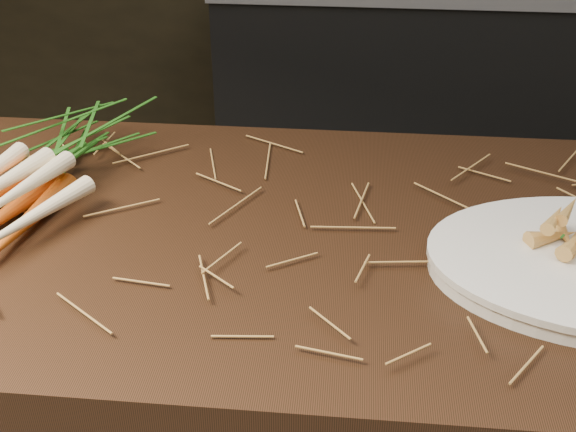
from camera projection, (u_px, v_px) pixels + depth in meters
back_counter at (453, 85)px, 2.85m from camera, size 1.82×0.62×0.84m
straw_bedding at (409, 231)px, 1.02m from camera, size 1.40×0.60×0.02m
root_veg_bunch at (52, 163)px, 1.12m from camera, size 0.25×0.51×0.09m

